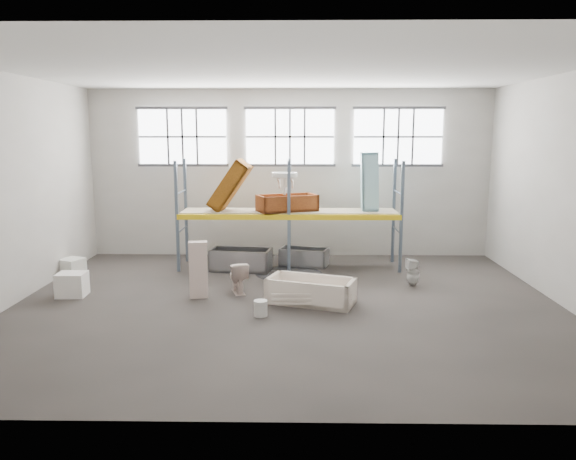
{
  "coord_description": "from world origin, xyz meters",
  "views": [
    {
      "loc": [
        0.22,
        -11.64,
        3.74
      ],
      "look_at": [
        0.0,
        1.5,
        1.4
      ],
      "focal_mm": 34.4,
      "sensor_mm": 36.0,
      "label": 1
    }
  ],
  "objects_px": {
    "steel_tub_left": "(241,260)",
    "cistern_tall": "(198,270)",
    "toilet_white": "(413,272)",
    "toilet_beige": "(238,277)",
    "bathtub_beige": "(311,290)",
    "bucket": "(261,308)",
    "blue_tub_upright": "(369,181)",
    "carton_near": "(72,284)",
    "rust_tub_flat": "(287,203)",
    "steel_tub_right": "(304,257)"
  },
  "relations": [
    {
      "from": "bathtub_beige",
      "to": "steel_tub_left",
      "type": "relative_size",
      "value": 1.16
    },
    {
      "from": "cistern_tall",
      "to": "carton_near",
      "type": "xyz_separation_m",
      "value": [
        -2.95,
        0.04,
        -0.38
      ]
    },
    {
      "from": "toilet_white",
      "to": "carton_near",
      "type": "xyz_separation_m",
      "value": [
        -8.06,
        -1.0,
        -0.07
      ]
    },
    {
      "from": "bathtub_beige",
      "to": "bucket",
      "type": "distance_m",
      "value": 1.41
    },
    {
      "from": "bathtub_beige",
      "to": "rust_tub_flat",
      "type": "bearing_deg",
      "value": 119.15
    },
    {
      "from": "bathtub_beige",
      "to": "blue_tub_upright",
      "type": "distance_m",
      "value": 4.44
    },
    {
      "from": "cistern_tall",
      "to": "blue_tub_upright",
      "type": "bearing_deg",
      "value": 27.84
    },
    {
      "from": "steel_tub_right",
      "to": "carton_near",
      "type": "bearing_deg",
      "value": -150.23
    },
    {
      "from": "toilet_beige",
      "to": "bucket",
      "type": "bearing_deg",
      "value": 94.58
    },
    {
      "from": "rust_tub_flat",
      "to": "blue_tub_upright",
      "type": "relative_size",
      "value": 1.0
    },
    {
      "from": "toilet_beige",
      "to": "blue_tub_upright",
      "type": "relative_size",
      "value": 0.47
    },
    {
      "from": "steel_tub_left",
      "to": "bucket",
      "type": "height_order",
      "value": "steel_tub_left"
    },
    {
      "from": "toilet_beige",
      "to": "toilet_white",
      "type": "height_order",
      "value": "toilet_beige"
    },
    {
      "from": "bathtub_beige",
      "to": "blue_tub_upright",
      "type": "height_order",
      "value": "blue_tub_upright"
    },
    {
      "from": "toilet_white",
      "to": "steel_tub_left",
      "type": "bearing_deg",
      "value": -116.28
    },
    {
      "from": "blue_tub_upright",
      "to": "bucket",
      "type": "xyz_separation_m",
      "value": [
        -2.75,
        -4.44,
        -2.23
      ]
    },
    {
      "from": "blue_tub_upright",
      "to": "steel_tub_right",
      "type": "bearing_deg",
      "value": -179.99
    },
    {
      "from": "toilet_beige",
      "to": "bathtub_beige",
      "type": "bearing_deg",
      "value": 139.47
    },
    {
      "from": "bathtub_beige",
      "to": "cistern_tall",
      "type": "height_order",
      "value": "cistern_tall"
    },
    {
      "from": "steel_tub_right",
      "to": "bucket",
      "type": "relative_size",
      "value": 4.05
    },
    {
      "from": "bucket",
      "to": "toilet_beige",
      "type": "bearing_deg",
      "value": 110.94
    },
    {
      "from": "bucket",
      "to": "steel_tub_left",
      "type": "bearing_deg",
      "value": 101.72
    },
    {
      "from": "steel_tub_left",
      "to": "toilet_beige",
      "type": "bearing_deg",
      "value": -86.1
    },
    {
      "from": "toilet_beige",
      "to": "steel_tub_right",
      "type": "bearing_deg",
      "value": -136.35
    },
    {
      "from": "steel_tub_left",
      "to": "cistern_tall",
      "type": "bearing_deg",
      "value": -105.89
    },
    {
      "from": "cistern_tall",
      "to": "blue_tub_upright",
      "type": "xyz_separation_m",
      "value": [
        4.25,
        3.13,
        1.75
      ]
    },
    {
      "from": "steel_tub_right",
      "to": "rust_tub_flat",
      "type": "bearing_deg",
      "value": -151.32
    },
    {
      "from": "toilet_white",
      "to": "carton_near",
      "type": "height_order",
      "value": "toilet_white"
    },
    {
      "from": "cistern_tall",
      "to": "bucket",
      "type": "height_order",
      "value": "cistern_tall"
    },
    {
      "from": "cistern_tall",
      "to": "bucket",
      "type": "bearing_deg",
      "value": -49.53
    },
    {
      "from": "toilet_beige",
      "to": "steel_tub_left",
      "type": "bearing_deg",
      "value": -102.46
    },
    {
      "from": "bathtub_beige",
      "to": "cistern_tall",
      "type": "bearing_deg",
      "value": -169.61
    },
    {
      "from": "toilet_beige",
      "to": "cistern_tall",
      "type": "relative_size",
      "value": 0.58
    },
    {
      "from": "toilet_white",
      "to": "blue_tub_upright",
      "type": "relative_size",
      "value": 0.43
    },
    {
      "from": "toilet_white",
      "to": "carton_near",
      "type": "distance_m",
      "value": 8.12
    },
    {
      "from": "toilet_white",
      "to": "bathtub_beige",
      "type": "bearing_deg",
      "value": -68.68
    },
    {
      "from": "toilet_white",
      "to": "steel_tub_left",
      "type": "height_order",
      "value": "toilet_white"
    },
    {
      "from": "toilet_beige",
      "to": "blue_tub_upright",
      "type": "distance_m",
      "value": 4.81
    },
    {
      "from": "bathtub_beige",
      "to": "toilet_white",
      "type": "bearing_deg",
      "value": 48.19
    },
    {
      "from": "bathtub_beige",
      "to": "steel_tub_left",
      "type": "height_order",
      "value": "steel_tub_left"
    },
    {
      "from": "toilet_beige",
      "to": "bucket",
      "type": "height_order",
      "value": "toilet_beige"
    },
    {
      "from": "cistern_tall",
      "to": "bucket",
      "type": "xyz_separation_m",
      "value": [
        1.5,
        -1.31,
        -0.48
      ]
    },
    {
      "from": "toilet_white",
      "to": "bucket",
      "type": "xyz_separation_m",
      "value": [
        -3.61,
        -2.35,
        -0.18
      ]
    },
    {
      "from": "bathtub_beige",
      "to": "steel_tub_left",
      "type": "bearing_deg",
      "value": 141.52
    },
    {
      "from": "rust_tub_flat",
      "to": "carton_near",
      "type": "distance_m",
      "value": 5.88
    },
    {
      "from": "bathtub_beige",
      "to": "rust_tub_flat",
      "type": "distance_m",
      "value": 3.65
    },
    {
      "from": "steel_tub_left",
      "to": "steel_tub_right",
      "type": "xyz_separation_m",
      "value": [
        1.73,
        0.63,
        -0.05
      ]
    },
    {
      "from": "toilet_beige",
      "to": "carton_near",
      "type": "height_order",
      "value": "toilet_beige"
    },
    {
      "from": "steel_tub_right",
      "to": "bucket",
      "type": "distance_m",
      "value": 4.54
    },
    {
      "from": "blue_tub_upright",
      "to": "carton_near",
      "type": "distance_m",
      "value": 8.12
    }
  ]
}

